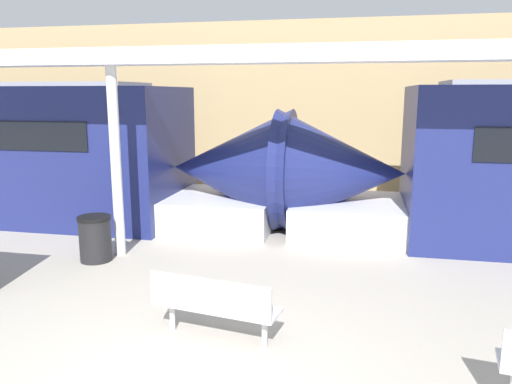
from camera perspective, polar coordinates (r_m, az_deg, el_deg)
The scene contains 5 objects.
station_wall at distance 14.74m, azimuth 5.58°, elevation 9.38°, with size 56.00×0.20×5.00m, color tan.
bench_near at distance 6.11m, azimuth -4.90°, elevation -12.52°, with size 1.61×0.70×0.84m.
trash_bin at distance 9.38m, azimuth -17.89°, elevation -5.06°, with size 0.59×0.59×0.82m.
support_column_near at distance 9.34m, azimuth -15.72°, elevation 3.18°, with size 0.19×0.19×3.43m, color silver.
canopy_beam at distance 9.28m, azimuth -16.34°, elevation 14.59°, with size 28.00×0.60×0.28m, color silver.
Camera 1 is at (1.62, -4.09, 2.95)m, focal length 35.00 mm.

